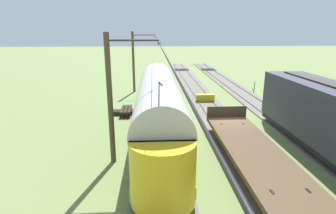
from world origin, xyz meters
The scene contains 12 objects.
ground_plane centered at (0.00, 0.00, 0.00)m, with size 220.00×220.00×0.00m, color olive.
track_streetcar_siding centered at (-4.88, -0.31, 0.05)m, with size 2.80×80.00×0.18m.
track_adjacent_siding centered at (0.00, -0.31, 0.05)m, with size 2.80×80.00×0.18m.
track_third_siding centered at (4.88, -0.31, 0.05)m, with size 2.80×80.00×0.18m.
vintage_streetcar centered at (4.88, 1.78, 2.26)m, with size 2.65×16.60×4.84m.
flatcar_far_siding centered at (0.00, 5.21, 0.86)m, with size 2.80×11.19×1.60m.
catenary_pole_foreground centered at (7.36, -13.33, 3.60)m, with size 2.77×0.28×6.88m.
catenary_pole_mid_near centered at (7.36, 4.47, 3.60)m, with size 2.77×0.28×6.88m.
overhead_wire_run centered at (4.92, 12.63, 6.34)m, with size 2.57×57.40×0.18m.
switch_stand centered at (-6.53, -12.17, 0.70)m, with size 0.50×0.30×1.24m.
spare_tie_stack centered at (7.55, -4.27, 0.27)m, with size 2.40×2.40×0.54m.
track_end_bumper centered at (0.00, -8.03, 0.40)m, with size 1.80×0.60×0.80m, color #B2A519.
Camera 1 is at (5.20, 18.11, 6.92)m, focal length 28.91 mm.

